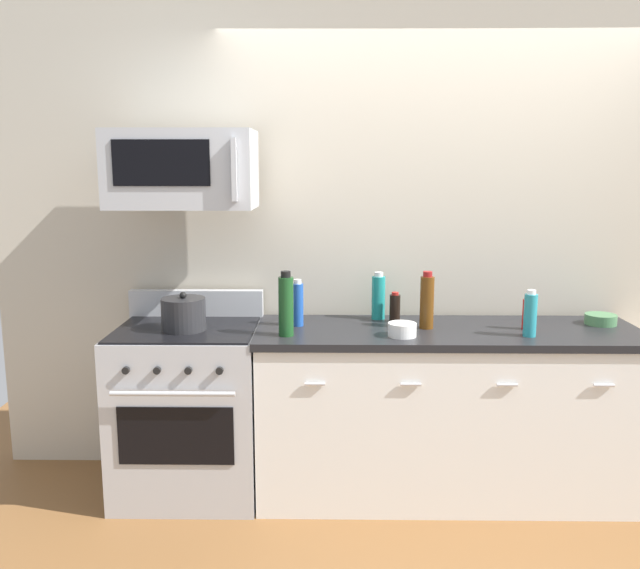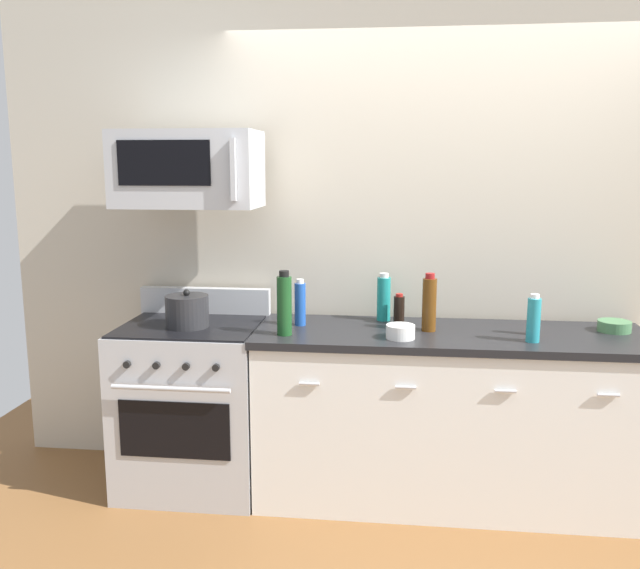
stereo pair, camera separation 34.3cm
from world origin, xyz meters
name	(u,v)px [view 1 (the left image)]	position (x,y,z in m)	size (l,w,h in m)	color
ground_plane	(443,491)	(0.00, 0.00, 0.00)	(6.14, 6.14, 0.00)	brown
back_wall	(439,239)	(0.00, 0.41, 1.35)	(5.12, 0.10, 2.70)	beige
counter_unit	(446,412)	(0.00, 0.00, 0.46)	(2.03, 0.66, 0.92)	white
range_oven	(189,409)	(-1.39, 0.00, 0.47)	(0.76, 0.69, 1.07)	#B7BABF
microwave	(183,169)	(-1.39, 0.05, 1.75)	(0.74, 0.44, 0.40)	#B7BABF
bottle_sparkling_teal	(378,297)	(-0.36, 0.23, 1.05)	(0.08, 0.08, 0.27)	#197F7A
bottle_dish_soap	(530,314)	(0.38, -0.15, 1.03)	(0.07, 0.07, 0.24)	teal
bottle_wine_green	(286,305)	(-0.85, -0.15, 1.08)	(0.08, 0.08, 0.33)	#19471E
bottle_wine_amber	(427,301)	(-0.12, 0.02, 1.06)	(0.07, 0.07, 0.30)	#59330F
bottle_soy_sauce_dark	(395,308)	(-0.27, 0.15, 1.00)	(0.06, 0.06, 0.17)	black
bottle_hot_sauce_red	(527,314)	(0.41, 0.00, 1.00)	(0.05, 0.05, 0.18)	#B21914
bottle_soda_blue	(298,304)	(-0.80, 0.06, 1.04)	(0.06, 0.06, 0.25)	#1E4CA5
bowl_green_glaze	(601,319)	(0.84, 0.12, 0.95)	(0.17, 0.17, 0.06)	#477A4C
bowl_white_ceramic	(402,329)	(-0.26, -0.16, 0.96)	(0.14, 0.14, 0.07)	white
stockpot	(184,314)	(-1.39, -0.05, 1.01)	(0.23, 0.23, 0.20)	#262628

